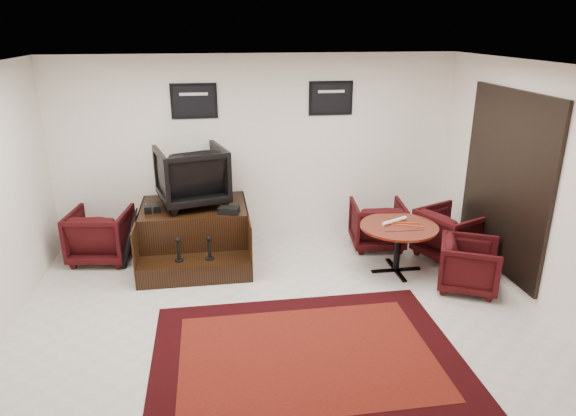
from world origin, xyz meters
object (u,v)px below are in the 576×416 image
(shine_podium, at_px, (195,235))
(table_chair_window, at_px, (451,232))
(shine_chair, at_px, (192,173))
(armchair_side, at_px, (101,232))
(table_chair_back, at_px, (377,222))
(table_chair_corner, at_px, (469,263))
(meeting_table, at_px, (399,231))

(shine_podium, xyz_separation_m, table_chair_window, (3.60, -0.55, 0.05))
(shine_chair, distance_m, armchair_side, 1.55)
(shine_chair, bearing_deg, table_chair_back, 162.61)
(shine_chair, height_order, table_chair_corner, shine_chair)
(shine_chair, height_order, table_chair_window, shine_chair)
(shine_podium, xyz_separation_m, table_chair_corner, (3.42, -1.45, 0.00))
(shine_podium, distance_m, armchair_side, 1.33)
(meeting_table, xyz_separation_m, table_chair_window, (0.89, 0.30, -0.18))
(table_chair_back, relative_size, table_chair_corner, 1.08)
(shine_chair, bearing_deg, armchair_side, -14.89)
(shine_chair, bearing_deg, table_chair_corner, 140.46)
(shine_chair, distance_m, meeting_table, 2.95)
(meeting_table, relative_size, table_chair_window, 1.27)
(shine_podium, relative_size, table_chair_window, 1.90)
(table_chair_back, bearing_deg, table_chair_corner, 123.03)
(armchair_side, height_order, table_chair_window, armchair_side)
(meeting_table, distance_m, table_chair_back, 0.88)
(table_chair_window, bearing_deg, table_chair_back, 34.65)
(shine_podium, relative_size, armchair_side, 1.87)
(table_chair_back, bearing_deg, shine_podium, 6.92)
(shine_chair, distance_m, table_chair_window, 3.76)
(shine_chair, xyz_separation_m, table_chair_back, (2.70, -0.14, -0.84))
(shine_podium, relative_size, table_chair_corner, 2.14)
(table_chair_corner, bearing_deg, meeting_table, 76.21)
(table_chair_window, bearing_deg, meeting_table, 85.10)
(armchair_side, distance_m, meeting_table, 4.15)
(meeting_table, distance_m, table_chair_corner, 0.97)
(table_chair_corner, bearing_deg, shine_chair, 91.05)
(shine_podium, distance_m, table_chair_back, 2.70)
(shine_podium, relative_size, meeting_table, 1.50)
(table_chair_corner, bearing_deg, armchair_side, 97.34)
(table_chair_window, bearing_deg, shine_chair, 55.75)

